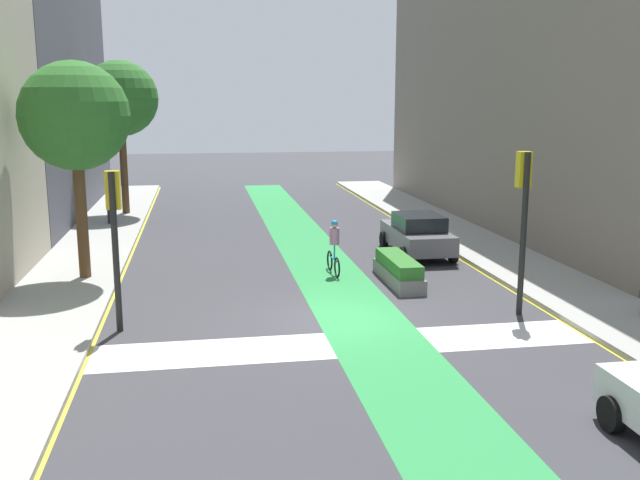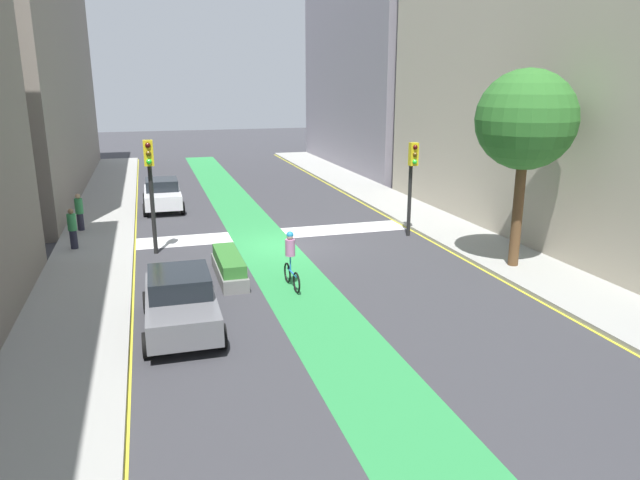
# 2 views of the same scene
# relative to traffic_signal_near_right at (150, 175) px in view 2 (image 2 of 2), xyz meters

# --- Properties ---
(ground_plane) EXTENTS (120.00, 120.00, 0.00)m
(ground_plane) POSITION_rel_traffic_signal_near_right_xyz_m (-5.15, 0.29, -3.08)
(ground_plane) COLOR #38383D
(bike_lane_paint) EXTENTS (2.40, 60.00, 0.01)m
(bike_lane_paint) POSITION_rel_traffic_signal_near_right_xyz_m (-4.34, 0.29, -3.08)
(bike_lane_paint) COLOR #2D8C47
(bike_lane_paint) RESTS_ON ground_plane
(crosswalk_band) EXTENTS (12.00, 1.80, 0.01)m
(crosswalk_band) POSITION_rel_traffic_signal_near_right_xyz_m (-5.15, -1.71, -3.08)
(crosswalk_band) COLOR silver
(crosswalk_band) RESTS_ON ground_plane
(sidewalk_left) EXTENTS (3.00, 60.00, 0.15)m
(sidewalk_left) POSITION_rel_traffic_signal_near_right_xyz_m (-12.65, 0.29, -3.01)
(sidewalk_left) COLOR #9E9E99
(sidewalk_left) RESTS_ON ground_plane
(curb_stripe_left) EXTENTS (0.16, 60.00, 0.01)m
(curb_stripe_left) POSITION_rel_traffic_signal_near_right_xyz_m (-11.15, 0.29, -3.08)
(curb_stripe_left) COLOR yellow
(curb_stripe_left) RESTS_ON ground_plane
(sidewalk_right) EXTENTS (3.00, 60.00, 0.15)m
(sidewalk_right) POSITION_rel_traffic_signal_near_right_xyz_m (2.35, 0.29, -3.01)
(sidewalk_right) COLOR #9E9E99
(sidewalk_right) RESTS_ON ground_plane
(curb_stripe_right) EXTENTS (0.16, 60.00, 0.01)m
(curb_stripe_right) POSITION_rel_traffic_signal_near_right_xyz_m (0.85, 0.29, -3.08)
(curb_stripe_right) COLOR yellow
(curb_stripe_right) RESTS_ON ground_plane
(buildings_left_row) EXTENTS (8.50, 59.31, 20.24)m
(buildings_left_row) POSITION_rel_traffic_signal_near_right_xyz_m (-17.76, -0.71, 5.92)
(buildings_left_row) COLOR gray
(buildings_left_row) RESTS_ON ground_plane
(traffic_signal_near_right) EXTENTS (0.35, 0.52, 4.41)m
(traffic_signal_near_right) POSITION_rel_traffic_signal_near_right_xyz_m (0.00, 0.00, 0.00)
(traffic_signal_near_right) COLOR black
(traffic_signal_near_right) RESTS_ON ground_plane
(traffic_signal_near_left) EXTENTS (0.35, 0.52, 4.04)m
(traffic_signal_near_left) POSITION_rel_traffic_signal_near_right_xyz_m (-10.59, 0.35, -0.24)
(traffic_signal_near_left) COLOR black
(traffic_signal_near_left) RESTS_ON ground_plane
(car_grey_right_far) EXTENTS (2.05, 4.22, 1.57)m
(car_grey_right_far) POSITION_rel_traffic_signal_near_right_xyz_m (-0.52, 7.49, -2.28)
(car_grey_right_far) COLOR slate
(car_grey_right_far) RESTS_ON ground_plane
(car_white_right_near) EXTENTS (2.04, 4.21, 1.57)m
(car_white_right_near) POSITION_rel_traffic_signal_near_right_xyz_m (-0.56, -8.40, -2.28)
(car_white_right_near) COLOR silver
(car_white_right_near) RESTS_ON ground_plane
(cyclist_in_lane) EXTENTS (0.32, 1.73, 1.86)m
(cyclist_in_lane) POSITION_rel_traffic_signal_near_right_xyz_m (-4.16, 5.09, -2.11)
(cyclist_in_lane) COLOR black
(cyclist_in_lane) RESTS_ON ground_plane
(pedestrian_sidewalk_right_a) EXTENTS (0.34, 0.34, 1.60)m
(pedestrian_sidewalk_right_a) POSITION_rel_traffic_signal_near_right_xyz_m (3.06, -1.21, -2.13)
(pedestrian_sidewalk_right_a) COLOR #262638
(pedestrian_sidewalk_right_a) RESTS_ON sidewalk_right
(pedestrian_sidewalk_right_b) EXTENTS (0.34, 0.34, 1.63)m
(pedestrian_sidewalk_right_b) POSITION_rel_traffic_signal_near_right_xyz_m (3.08, -4.25, -2.11)
(pedestrian_sidewalk_right_b) COLOR #262638
(pedestrian_sidewalk_right_b) RESTS_ON sidewalk_right
(street_tree_near) EXTENTS (3.37, 3.37, 6.79)m
(street_tree_near) POSITION_rel_traffic_signal_near_right_xyz_m (-12.21, 5.54, 2.13)
(street_tree_near) COLOR brown
(street_tree_near) RESTS_ON sidewalk_left
(median_planter) EXTENTS (0.84, 3.34, 0.85)m
(median_planter) POSITION_rel_traffic_signal_near_right_xyz_m (-2.34, 3.67, -2.68)
(median_planter) COLOR slate
(median_planter) RESTS_ON ground_plane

